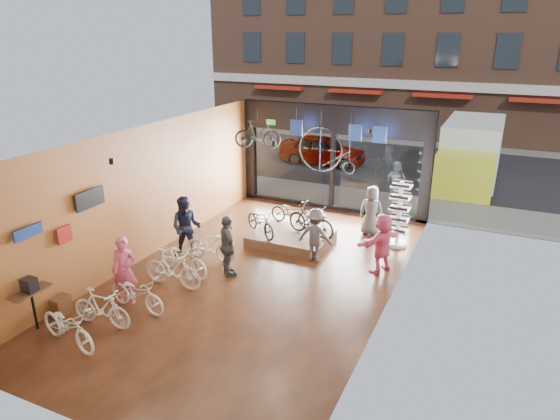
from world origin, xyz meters
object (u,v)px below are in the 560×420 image
Objects in this scene: floor_bike_4 at (182,258)px; floor_bike_5 at (210,246)px; floor_bike_0 at (68,326)px; hung_bike at (258,134)px; box_truck at (470,156)px; customer_4 at (371,211)px; floor_bike_3 at (172,269)px; display_bike_mid at (311,220)px; display_bike_right at (292,212)px; street_car at (323,150)px; customer_3 at (315,235)px; customer_2 at (228,246)px; display_platform at (291,238)px; penny_farthing at (329,152)px; customer_1 at (186,227)px; customer_0 at (125,271)px; floor_bike_1 at (101,308)px; floor_bike_2 at (137,293)px; display_bike_left at (261,222)px; customer_5 at (382,243)px; sunglasses_rack at (399,214)px.

floor_bike_4 is 1.19× the size of floor_bike_5.
hung_bike is at bearing 10.31° from floor_bike_0.
box_truck is 4.16× the size of customer_4.
display_bike_mid reaches higher than floor_bike_3.
floor_bike_0 is at bearing 161.31° from hung_bike.
display_bike_right is (1.35, 4.57, 0.22)m from floor_bike_3.
customer_3 is (3.59, -10.45, 0.07)m from street_car.
customer_2 reaches higher than display_bike_mid.
street_car is at bearing 12.06° from floor_bike_0.
penny_farthing reaches higher than display_platform.
customer_0 is at bearing -106.05° from customer_1.
floor_bike_5 is 5.30m from customer_4.
floor_bike_4 is at bearing -7.30° from floor_bike_1.
penny_farthing reaches higher than display_bike_right.
floor_bike_2 is 0.64m from customer_0.
box_truck is 7.26m from customer_4.
floor_bike_1 is 0.93× the size of customer_4.
display_bike_right reaches higher than display_platform.
display_bike_left is at bearing -152.90° from display_platform.
hung_bike reaches higher than display_platform.
floor_bike_1 is 8.70m from customer_4.
customer_2 is 4.15m from customer_5.
display_bike_left is at bearing -0.31° from floor_bike_0.
floor_bike_3 is (0.08, 1.28, 0.07)m from floor_bike_2.
penny_farthing is at bearing 7.60° from display_bike_left.
customer_5 is 1.06× the size of hung_bike.
floor_bike_5 is 4.81m from customer_5.
display_bike_left reaches higher than floor_bike_1.
customer_4 is (-2.32, -6.86, -0.51)m from box_truck.
floor_bike_1 is 0.82× the size of floor_bike_4.
display_bike_mid is at bearing -24.62° from floor_bike_4.
penny_farthing is at bearing -101.67° from hung_bike.
floor_bike_0 reaches higher than floor_bike_1.
floor_bike_4 is 0.90× the size of sunglasses_rack.
penny_farthing reaches higher than street_car.
floor_bike_2 is 0.91× the size of customer_1.
floor_bike_0 is 0.72× the size of display_platform.
display_bike_left is 1.54m from display_bike_mid.
customer_5 reaches higher than display_bike_left.
customer_5 is at bearing 111.72° from customer_4.
display_bike_mid reaches higher than floor_bike_4.
street_car is 2.29× the size of customer_1.
floor_bike_1 is at bearing 169.70° from floor_bike_3.
floor_bike_3 is at bearing -27.76° from customer_5.
customer_0 is 1.07× the size of hung_bike.
display_bike_left is 3.30m from penny_farthing.
hung_bike is at bearing -176.77° from street_car.
floor_bike_3 is 1.54m from customer_2.
floor_bike_3 is at bearing -137.46° from sunglasses_rack.
display_bike_right is 0.99× the size of customer_4.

